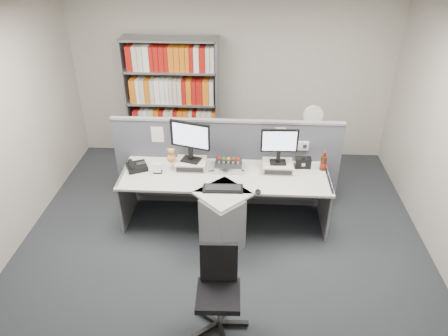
# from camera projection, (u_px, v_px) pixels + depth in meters

# --- Properties ---
(ground) EXTENTS (5.50, 5.50, 0.00)m
(ground) POSITION_uv_depth(u_px,v_px,m) (221.00, 264.00, 4.91)
(ground) COLOR #2D3035
(ground) RESTS_ON ground
(room_shell) EXTENTS (5.04, 5.54, 2.72)m
(room_shell) POSITION_uv_depth(u_px,v_px,m) (220.00, 125.00, 3.99)
(room_shell) COLOR #B4ADA0
(room_shell) RESTS_ON ground
(partition) EXTENTS (3.00, 0.08, 1.27)m
(partition) POSITION_uv_depth(u_px,v_px,m) (227.00, 162.00, 5.65)
(partition) COLOR #53545E
(partition) RESTS_ON ground
(desk) EXTENTS (2.60, 1.20, 0.72)m
(desk) POSITION_uv_depth(u_px,v_px,m) (224.00, 202.00, 5.19)
(desk) COLOR beige
(desk) RESTS_ON ground
(monitor_riser_left) EXTENTS (0.38, 0.31, 0.10)m
(monitor_riser_left) POSITION_uv_depth(u_px,v_px,m) (191.00, 164.00, 5.38)
(monitor_riser_left) COLOR beige
(monitor_riser_left) RESTS_ON desk
(monitor_riser_right) EXTENTS (0.38, 0.31, 0.10)m
(monitor_riser_right) POSITION_uv_depth(u_px,v_px,m) (278.00, 166.00, 5.32)
(monitor_riser_right) COLOR beige
(monitor_riser_right) RESTS_ON desk
(monitor_left) EXTENTS (0.51, 0.23, 0.53)m
(monitor_left) POSITION_uv_depth(u_px,v_px,m) (190.00, 138.00, 5.19)
(monitor_left) COLOR black
(monitor_left) RESTS_ON monitor_riser_left
(monitor_right) EXTENTS (0.46, 0.16, 0.47)m
(monitor_right) POSITION_uv_depth(u_px,v_px,m) (279.00, 143.00, 5.15)
(monitor_right) COLOR black
(monitor_right) RESTS_ON monitor_riser_right
(desktop_pc) EXTENTS (0.34, 0.30, 0.09)m
(desktop_pc) POSITION_uv_depth(u_px,v_px,m) (229.00, 166.00, 5.35)
(desktop_pc) COLOR black
(desktop_pc) RESTS_ON desk
(figurines) EXTENTS (0.29, 0.05, 0.09)m
(figurines) POSITION_uv_depth(u_px,v_px,m) (228.00, 160.00, 5.29)
(figurines) COLOR beige
(figurines) RESTS_ON desktop_pc
(keyboard) EXTENTS (0.48, 0.19, 0.03)m
(keyboard) POSITION_uv_depth(u_px,v_px,m) (223.00, 188.00, 4.96)
(keyboard) COLOR black
(keyboard) RESTS_ON desk
(mouse) EXTENTS (0.07, 0.11, 0.04)m
(mouse) POSITION_uv_depth(u_px,v_px,m) (258.00, 192.00, 4.89)
(mouse) COLOR black
(mouse) RESTS_ON desk
(desk_phone) EXTENTS (0.31, 0.30, 0.11)m
(desk_phone) POSITION_uv_depth(u_px,v_px,m) (136.00, 166.00, 5.34)
(desk_phone) COLOR black
(desk_phone) RESTS_ON desk
(desk_calendar) EXTENTS (0.11, 0.08, 0.13)m
(desk_calendar) POSITION_uv_depth(u_px,v_px,m) (157.00, 169.00, 5.26)
(desk_calendar) COLOR black
(desk_calendar) RESTS_ON desk
(plush_toy) EXTENTS (0.11, 0.11, 0.20)m
(plush_toy) POSITION_uv_depth(u_px,v_px,m) (171.00, 156.00, 5.27)
(plush_toy) COLOR #BC7E3E
(plush_toy) RESTS_ON monitor_riser_left
(speaker) EXTENTS (0.20, 0.11, 0.13)m
(speaker) POSITION_uv_depth(u_px,v_px,m) (303.00, 163.00, 5.37)
(speaker) COLOR black
(speaker) RESTS_ON desk
(cola_bottle) EXTENTS (0.08, 0.08, 0.26)m
(cola_bottle) POSITION_uv_depth(u_px,v_px,m) (323.00, 163.00, 5.30)
(cola_bottle) COLOR #3F190A
(cola_bottle) RESTS_ON desk
(shelving_unit) EXTENTS (1.41, 0.40, 2.00)m
(shelving_unit) POSITION_uv_depth(u_px,v_px,m) (173.00, 104.00, 6.55)
(shelving_unit) COLOR gray
(shelving_unit) RESTS_ON ground
(filing_cabinet) EXTENTS (0.45, 0.61, 0.70)m
(filing_cabinet) POSITION_uv_depth(u_px,v_px,m) (308.00, 157.00, 6.38)
(filing_cabinet) COLOR gray
(filing_cabinet) RESTS_ON ground
(desk_fan) EXTENTS (0.29, 0.17, 0.49)m
(desk_fan) POSITION_uv_depth(u_px,v_px,m) (313.00, 117.00, 6.04)
(desk_fan) COLOR white
(desk_fan) RESTS_ON filing_cabinet
(office_chair) EXTENTS (0.55, 0.58, 0.87)m
(office_chair) POSITION_uv_depth(u_px,v_px,m) (219.00, 287.00, 4.00)
(office_chair) COLOR silver
(office_chair) RESTS_ON ground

